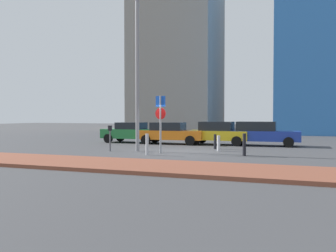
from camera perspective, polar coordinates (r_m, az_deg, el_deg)
The scene contains 14 objects.
ground_plane at distance 19.16m, azimuth 1.54°, elevation -4.17°, with size 120.00×120.00×0.00m, color #424244.
sidewalk_brick at distance 13.68m, azimuth -6.29°, elevation -6.24°, with size 40.00×3.17×0.14m, color brown.
parked_car_green at distance 25.89m, azimuth -5.74°, elevation -0.99°, with size 4.36×2.09×1.46m.
parked_car_orange at distance 24.60m, azimuth 0.40°, elevation -1.09°, with size 4.58×2.03×1.48m.
parked_car_yellow at distance 24.18m, azimuth 7.93°, elevation -1.07°, with size 4.06×1.96×1.54m.
parked_car_blue at distance 23.92m, azimuth 14.58°, elevation -1.11°, with size 4.62×1.94×1.56m.
parking_sign_post at distance 18.43m, azimuth -1.20°, elevation 1.45°, with size 0.60×0.12×2.98m.
parking_meter at distance 19.79m, azimuth -9.21°, elevation -1.36°, with size 0.18×0.14×1.41m.
street_lamp at distance 19.83m, azimuth -4.91°, elevation 10.19°, with size 0.70×0.36×8.48m.
traffic_bollard_near at distance 21.03m, azimuth 7.50°, elevation -2.48°, with size 0.15×0.15×0.86m, color black.
traffic_bollard_mid at distance 19.84m, azimuth 8.06°, elevation -2.74°, with size 0.17×0.17×0.86m, color #B7B7BC.
traffic_bollard_far at distance 17.71m, azimuth 12.04°, elevation -2.92°, with size 0.17×0.17×1.09m, color black.
traffic_bollard_edge at distance 17.77m, azimuth -3.34°, elevation -2.92°, with size 0.15×0.15×1.05m, color #B7B7BC.
building_under_construction at distance 52.31m, azimuth 1.54°, elevation 13.10°, with size 11.39×10.90×24.63m, color gray.
Camera 1 is at (5.95, -18.10, 1.95)m, focal length 38.33 mm.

